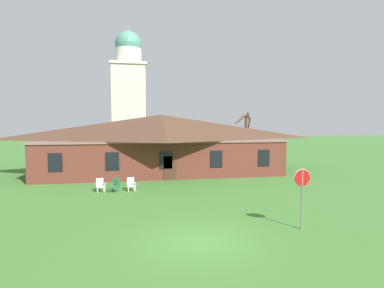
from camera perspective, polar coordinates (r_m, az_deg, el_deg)
The scene contains 8 objects.
ground_plane at distance 13.23m, azimuth 1.30°, elevation -17.79°, with size 200.00×200.00×0.00m, color #3D702D.
brick_building at distance 31.19m, azimuth -5.80°, elevation 0.25°, with size 23.29×10.40×5.81m.
dome_tower at distance 46.89m, azimuth -11.71°, elevation 8.62°, with size 5.18×5.18×19.44m.
stop_sign at distance 14.96m, azimuth 19.91°, elevation -7.47°, with size 0.81×0.07×2.81m.
lawn_chair_by_porch at distance 23.06m, azimuth -16.82°, elevation -7.30°, with size 0.74×0.79×0.96m.
lawn_chair_near_door at distance 22.75m, azimuth -14.19°, elevation -7.41°, with size 0.77×0.82×0.96m.
lawn_chair_left_end at distance 22.82m, azimuth -11.36°, elevation -7.33°, with size 0.71×0.75×0.96m.
bare_tree_beside_building at distance 36.69m, azimuth 10.01°, elevation 1.42°, with size 2.07×1.89×6.29m.
Camera 1 is at (-2.51, -12.05, 4.86)m, focal length 28.50 mm.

